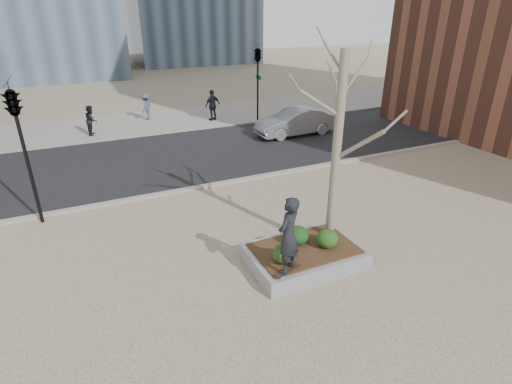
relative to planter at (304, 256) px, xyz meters
name	(u,v)px	position (x,y,z in m)	size (l,w,h in m)	color
ground	(271,272)	(-1.00, 0.00, -0.23)	(120.00, 120.00, 0.00)	tan
street	(174,157)	(-1.00, 10.00, -0.21)	(60.00, 8.00, 0.02)	black
far_sidewalk	(145,122)	(-1.00, 17.00, -0.21)	(60.00, 6.00, 0.02)	gray
planter	(304,256)	(0.00, 0.00, 0.00)	(3.00, 2.00, 0.45)	gray
planter_mulch	(304,248)	(0.00, 0.00, 0.25)	(2.70, 1.70, 0.04)	#382314
sycamore_tree	(339,120)	(1.00, 0.30, 3.56)	(2.80, 2.80, 6.60)	gray
shrub_left	(284,254)	(-0.83, -0.34, 0.51)	(0.57, 0.57, 0.48)	#163711
shrub_middle	(298,235)	(-0.07, 0.27, 0.52)	(0.61, 0.61, 0.51)	#133C14
shrub_right	(327,239)	(0.57, -0.20, 0.51)	(0.59, 0.59, 0.50)	#133E14
skateboard	(287,271)	(-0.94, -0.73, 0.26)	(0.78, 0.20, 0.07)	black
skateboarder	(288,235)	(-0.94, -0.73, 1.27)	(0.71, 0.47, 1.95)	black
car_silver	(295,122)	(5.93, 10.72, 0.52)	(1.53, 4.38, 1.44)	gray
car_third	(429,104)	(16.08, 11.00, 0.53)	(2.06, 5.07, 1.47)	#585A65
pedestrian_a	(92,120)	(-4.10, 15.47, 0.60)	(0.78, 0.61, 1.60)	black
pedestrian_b	(146,107)	(-0.76, 17.56, 0.60)	(1.03, 0.59, 1.60)	#394568
pedestrian_c	(213,105)	(2.92, 15.63, 0.73)	(1.09, 0.45, 1.86)	black
traffic_light_near	(26,157)	(-6.50, 5.60, 2.02)	(0.60, 2.48, 4.50)	black
traffic_light_far	(258,83)	(5.50, 14.60, 2.02)	(0.60, 2.48, 4.50)	black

